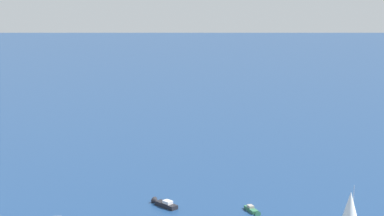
{
  "coord_description": "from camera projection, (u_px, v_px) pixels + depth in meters",
  "views": [
    {
      "loc": [
        -59.21,
        -112.28,
        60.76
      ],
      "look_at": [
        0.05,
        -0.16,
        37.34
      ],
      "focal_mm": 57.38,
      "sensor_mm": 36.0,
      "label": 1
    }
  ],
  "objects": [
    {
      "name": "sailboat_near_centre",
      "position": [
        350.0,
        212.0,
        157.05
      ],
      "size": [
        10.34,
        6.55,
        12.86
      ],
      "color": "#B21E1E",
      "rests_on": "ground_plane"
    },
    {
      "name": "motorboat_ahead",
      "position": [
        253.0,
        210.0,
        173.99
      ],
      "size": [
        2.62,
        7.25,
        2.06
      ],
      "color": "#33704C",
      "rests_on": "ground_plane"
    },
    {
      "name": "motorboat_outer_ring_b",
      "position": [
        164.0,
        204.0,
        179.11
      ],
      "size": [
        4.81,
        9.63,
        2.71
      ],
      "color": "black",
      "rests_on": "ground_plane"
    }
  ]
}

